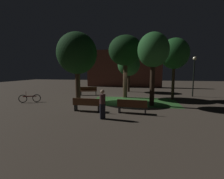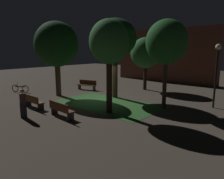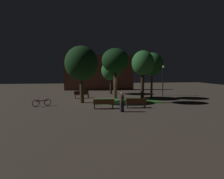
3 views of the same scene
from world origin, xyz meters
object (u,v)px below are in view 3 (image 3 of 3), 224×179
(tree_back_left, at_px, (111,71))
(lamp_post_near_wall, at_px, (163,75))
(pedestrian, at_px, (122,101))
(tree_right_canopy, at_px, (81,64))
(tree_near_wall, at_px, (152,64))
(tree_lawn_side, at_px, (115,61))
(bicycle, at_px, (42,103))
(bench_front_left, at_px, (82,94))
(tree_left_canopy, at_px, (143,64))
(bench_by_lamp, at_px, (136,103))
(bench_near_trees, at_px, (104,103))

(tree_back_left, xyz_separation_m, lamp_post_near_wall, (6.72, -2.60, -0.58))
(tree_back_left, bearing_deg, pedestrian, -92.96)
(tree_right_canopy, xyz_separation_m, tree_back_left, (3.92, 6.82, -0.69))
(tree_near_wall, relative_size, tree_back_left, 1.15)
(tree_lawn_side, height_order, bicycle, tree_lawn_side)
(bench_front_left, relative_size, tree_left_canopy, 0.35)
(bicycle, bearing_deg, tree_right_canopy, 20.27)
(bench_by_lamp, bearing_deg, bench_front_left, 126.98)
(tree_near_wall, bearing_deg, bench_near_trees, -139.39)
(bench_by_lamp, relative_size, tree_near_wall, 0.33)
(tree_lawn_side, distance_m, tree_near_wall, 4.42)
(tree_right_canopy, xyz_separation_m, bicycle, (-3.70, -1.36, -3.71))
(bench_by_lamp, height_order, tree_back_left, tree_back_left)
(tree_back_left, distance_m, lamp_post_near_wall, 7.23)
(tree_left_canopy, relative_size, tree_lawn_side, 0.90)
(bench_by_lamp, relative_size, bench_front_left, 0.98)
(tree_near_wall, bearing_deg, tree_left_canopy, -125.20)
(bench_near_trees, height_order, pedestrian, pedestrian)
(tree_left_canopy, distance_m, lamp_post_near_wall, 6.87)
(bench_by_lamp, distance_m, pedestrian, 2.06)
(tree_left_canopy, bearing_deg, lamp_post_near_wall, 48.94)
(bench_by_lamp, bearing_deg, lamp_post_near_wall, 52.64)
(bicycle, bearing_deg, bench_by_lamp, -13.14)
(tree_left_canopy, distance_m, pedestrian, 5.75)
(bench_by_lamp, height_order, pedestrian, pedestrian)
(tree_right_canopy, relative_size, tree_lawn_side, 0.98)
(bench_front_left, height_order, tree_back_left, tree_back_left)
(bench_near_trees, height_order, lamp_post_near_wall, lamp_post_near_wall)
(tree_near_wall, height_order, pedestrian, tree_near_wall)
(bench_by_lamp, distance_m, tree_right_canopy, 6.90)
(tree_left_canopy, relative_size, tree_back_left, 1.12)
(lamp_post_near_wall, height_order, bicycle, lamp_post_near_wall)
(tree_right_canopy, xyz_separation_m, pedestrian, (3.32, -4.69, -3.20))
(tree_left_canopy, bearing_deg, bench_by_lamp, -118.51)
(bench_front_left, height_order, lamp_post_near_wall, lamp_post_near_wall)
(bench_by_lamp, distance_m, tree_lawn_side, 7.14)
(tree_near_wall, height_order, tree_back_left, tree_near_wall)
(tree_left_canopy, distance_m, bicycle, 10.58)
(lamp_post_near_wall, bearing_deg, bicycle, -158.74)
(tree_left_canopy, height_order, tree_near_wall, tree_near_wall)
(bench_near_trees, distance_m, tree_right_canopy, 5.28)
(tree_right_canopy, height_order, tree_near_wall, tree_right_canopy)
(bench_near_trees, relative_size, bench_by_lamp, 0.99)
(tree_right_canopy, bearing_deg, tree_near_wall, 13.86)
(bench_front_left, distance_m, tree_right_canopy, 4.86)
(tree_near_wall, distance_m, tree_back_left, 6.50)
(bench_front_left, xyz_separation_m, tree_lawn_side, (4.03, -0.82, 4.00))
(lamp_post_near_wall, xyz_separation_m, bicycle, (-14.33, -5.58, -2.44))
(tree_right_canopy, distance_m, tree_back_left, 7.89)
(lamp_post_near_wall, relative_size, bicycle, 2.57)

